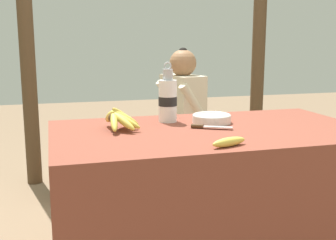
# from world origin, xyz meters

# --- Properties ---
(market_counter) EXTENTS (1.39, 0.79, 0.72)m
(market_counter) POSITION_xyz_m (0.00, 0.00, 0.36)
(market_counter) COLOR brown
(market_counter) RESTS_ON ground_plane
(banana_bunch_ripe) EXTENTS (0.15, 0.24, 0.11)m
(banana_bunch_ripe) POSITION_xyz_m (-0.40, 0.08, 0.77)
(banana_bunch_ripe) COLOR #4C381E
(banana_bunch_ripe) RESTS_ON market_counter
(serving_bowl) EXTENTS (0.18, 0.18, 0.04)m
(serving_bowl) POSITION_xyz_m (0.05, 0.13, 0.74)
(serving_bowl) COLOR white
(serving_bowl) RESTS_ON market_counter
(water_bottle) EXTENTS (0.09, 0.09, 0.29)m
(water_bottle) POSITION_xyz_m (-0.14, 0.21, 0.83)
(water_bottle) COLOR white
(water_bottle) RESTS_ON market_counter
(loose_banana_front) EXTENTS (0.16, 0.08, 0.03)m
(loose_banana_front) POSITION_xyz_m (-0.05, -0.31, 0.74)
(loose_banana_front) COLOR #E0C64C
(loose_banana_front) RESTS_ON market_counter
(knife) EXTENTS (0.17, 0.11, 0.02)m
(knife) POSITION_xyz_m (-0.02, 0.01, 0.73)
(knife) COLOR #BCBCC1
(knife) RESTS_ON market_counter
(wooden_bench) EXTENTS (1.60, 0.32, 0.39)m
(wooden_bench) POSITION_xyz_m (0.12, 1.24, 0.33)
(wooden_bench) COLOR brown
(wooden_bench) RESTS_ON ground_plane
(seated_vendor) EXTENTS (0.46, 0.43, 1.05)m
(seated_vendor) POSITION_xyz_m (0.21, 1.20, 0.60)
(seated_vendor) COLOR #473828
(seated_vendor) RESTS_ON ground_plane
(banana_bunch_green) EXTENTS (0.15, 0.24, 0.12)m
(banana_bunch_green) POSITION_xyz_m (-0.29, 1.24, 0.45)
(banana_bunch_green) COLOR #4C381E
(banana_bunch_green) RESTS_ON wooden_bench
(support_post_near) EXTENTS (0.11, 0.11, 2.79)m
(support_post_near) POSITION_xyz_m (-0.83, 1.64, 1.39)
(support_post_near) COLOR #4C3823
(support_post_near) RESTS_ON ground_plane
(support_post_far) EXTENTS (0.11, 0.11, 2.79)m
(support_post_far) POSITION_xyz_m (1.08, 1.64, 1.39)
(support_post_far) COLOR #4C3823
(support_post_far) RESTS_ON ground_plane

